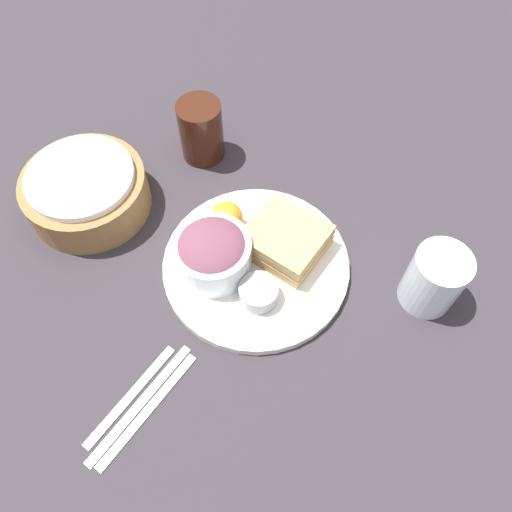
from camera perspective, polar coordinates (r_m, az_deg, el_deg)
ground_plane at (r=0.78m, az=-0.00°, el=-1.34°), size 4.00×4.00×0.00m
plate at (r=0.78m, az=-0.00°, el=-1.06°), size 0.29×0.29×0.02m
sandwich at (r=0.77m, az=3.39°, el=1.88°), size 0.11×0.12×0.05m
salad_bowl at (r=0.74m, az=-5.00°, el=0.43°), size 0.12×0.12×0.07m
dressing_cup at (r=0.73m, az=0.29°, el=-4.22°), size 0.06×0.06×0.03m
orange_wedge at (r=0.79m, az=-3.38°, el=4.45°), size 0.05×0.05×0.05m
drink_glass at (r=0.89m, az=-6.29°, el=14.04°), size 0.08×0.08×0.11m
bread_basket at (r=0.87m, az=-18.83°, el=7.05°), size 0.20×0.20×0.08m
fork at (r=0.71m, az=-12.01°, el=-16.98°), size 0.19×0.02×0.01m
knife at (r=0.72m, az=-13.09°, el=-16.08°), size 0.20×0.02×0.01m
spoon at (r=0.72m, az=-14.14°, el=-15.20°), size 0.17×0.02×0.01m
water_glass at (r=0.76m, az=19.70°, el=-2.52°), size 0.08×0.08×0.10m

